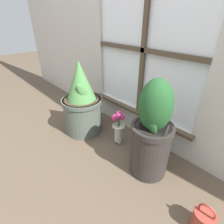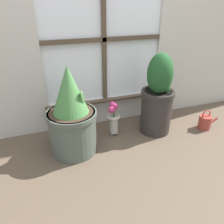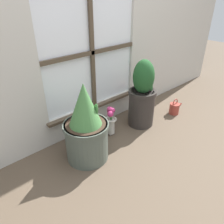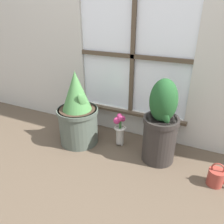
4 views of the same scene
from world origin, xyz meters
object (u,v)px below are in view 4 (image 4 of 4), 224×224
(potted_plant_left, at_px, (78,113))
(potted_plant_right, at_px, (161,126))
(watering_can, at_px, (216,177))
(flower_vase, at_px, (120,128))

(potted_plant_left, xyz_separation_m, potted_plant_right, (0.74, 0.05, 0.02))
(potted_plant_left, distance_m, watering_can, 1.21)
(potted_plant_left, relative_size, potted_plant_right, 0.98)
(watering_can, bearing_deg, potted_plant_left, 176.81)
(potted_plant_right, xyz_separation_m, watering_can, (0.45, -0.12, -0.25))
(potted_plant_left, height_order, flower_vase, potted_plant_left)
(flower_vase, xyz_separation_m, watering_can, (0.82, -0.18, -0.11))
(potted_plant_left, height_order, potted_plant_right, potted_plant_right)
(potted_plant_left, bearing_deg, watering_can, -3.19)
(potted_plant_left, distance_m, potted_plant_right, 0.74)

